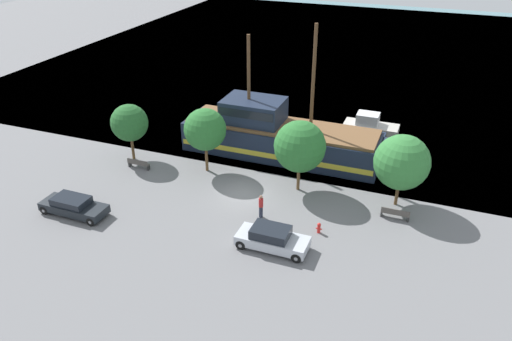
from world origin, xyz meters
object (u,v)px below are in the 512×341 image
fire_hydrant (319,227)px  pedestrian_walking_near (261,206)px  moored_boat_dockside (370,126)px  bench_promenade_east (395,213)px  bench_promenade_west (138,164)px  pirate_ship (279,136)px  parked_car_curb_mid (73,206)px  parked_car_curb_front (272,238)px

fire_hydrant → pedestrian_walking_near: 4.35m
moored_boat_dockside → fire_hydrant: (-0.33, -17.88, -0.29)m
bench_promenade_east → bench_promenade_west: 21.02m
pirate_ship → bench_promenade_east: pirate_ship is taller
pirate_ship → moored_boat_dockside: bearing=48.8°
parked_car_curb_mid → pirate_ship: bearing=53.6°
pirate_ship → bench_promenade_west: size_ratio=9.59×
pirate_ship → pedestrian_walking_near: bearing=-78.2°
parked_car_curb_front → fire_hydrant: bearing=48.7°
fire_hydrant → bench_promenade_west: (-16.44, 3.51, 0.04)m
pedestrian_walking_near → moored_boat_dockside: bearing=75.2°
parked_car_curb_mid → fire_hydrant: bearing=13.5°
pedestrian_walking_near → fire_hydrant: bearing=-4.7°
pirate_ship → parked_car_curb_mid: 17.80m
parked_car_curb_mid → bench_promenade_west: (0.47, 7.57, -0.22)m
bench_promenade_west → bench_promenade_east: bearing=0.1°
parked_car_curb_mid → moored_boat_dockside: bearing=51.8°
parked_car_curb_mid → fire_hydrant: parked_car_curb_mid is taller
pirate_ship → parked_car_curb_front: bearing=-72.9°
moored_boat_dockside → pirate_ship: bearing=-131.2°
bench_promenade_east → bench_promenade_west: same height
moored_boat_dockside → bench_promenade_west: moored_boat_dockside is taller
parked_car_curb_front → parked_car_curb_mid: bearing=-174.8°
parked_car_curb_front → pedestrian_walking_near: pedestrian_walking_near is taller
bench_promenade_east → bench_promenade_west: bearing=-179.9°
moored_boat_dockside → pedestrian_walking_near: bearing=-104.8°
parked_car_curb_front → bench_promenade_west: (-14.05, 6.23, -0.29)m
bench_promenade_west → pedestrian_walking_near: 12.54m
parked_car_curb_mid → bench_promenade_west: parked_car_curb_mid is taller
parked_car_curb_mid → pedestrian_walking_near: pedestrian_walking_near is taller
moored_boat_dockside → fire_hydrant: 17.89m
pedestrian_walking_near → bench_promenade_east: bearing=19.7°
moored_boat_dockside → parked_car_curb_front: size_ratio=1.11×
fire_hydrant → bench_promenade_east: bearing=37.7°
parked_car_curb_mid → fire_hydrant: (16.91, 4.06, -0.26)m
parked_car_curb_mid → fire_hydrant: 17.40m
parked_car_curb_front → bench_promenade_east: parked_car_curb_front is taller
bench_promenade_west → pedestrian_walking_near: (12.13, -3.15, 0.46)m
moored_boat_dockside → bench_promenade_east: 14.96m
moored_boat_dockside → parked_car_curb_mid: (-17.24, -21.94, -0.04)m
moored_boat_dockside → bench_promenade_east: size_ratio=2.60×
parked_car_curb_front → parked_car_curb_mid: parked_car_curb_front is taller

